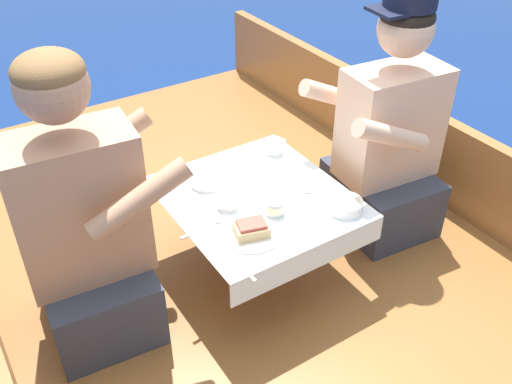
{
  "coord_description": "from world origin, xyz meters",
  "views": [
    {
      "loc": [
        -0.93,
        -1.55,
        1.86
      ],
      "look_at": [
        0.0,
        -0.11,
        0.64
      ],
      "focal_mm": 40.0,
      "sensor_mm": 36.0,
      "label": 1
    }
  ],
  "objects_px": {
    "person_port": "(85,229)",
    "person_starboard": "(387,141)",
    "sandwich": "(252,229)",
    "tin_can": "(276,207)",
    "coffee_cup_port": "(227,199)",
    "coffee_cup_starboard": "(274,146)"
  },
  "relations": [
    {
      "from": "sandwich",
      "to": "tin_can",
      "type": "xyz_separation_m",
      "value": [
        0.14,
        0.06,
        -0.0
      ]
    },
    {
      "from": "person_port",
      "to": "coffee_cup_port",
      "type": "bearing_deg",
      "value": -1.78
    },
    {
      "from": "coffee_cup_starboard",
      "to": "tin_can",
      "type": "distance_m",
      "value": 0.41
    },
    {
      "from": "coffee_cup_starboard",
      "to": "tin_can",
      "type": "height_order",
      "value": "coffee_cup_starboard"
    },
    {
      "from": "person_port",
      "to": "sandwich",
      "type": "bearing_deg",
      "value": -22.6
    },
    {
      "from": "person_starboard",
      "to": "tin_can",
      "type": "xyz_separation_m",
      "value": [
        -0.61,
        -0.09,
        -0.03
      ]
    },
    {
      "from": "coffee_cup_starboard",
      "to": "tin_can",
      "type": "relative_size",
      "value": 1.47
    },
    {
      "from": "person_port",
      "to": "sandwich",
      "type": "relative_size",
      "value": 7.81
    },
    {
      "from": "coffee_cup_starboard",
      "to": "sandwich",
      "type": "bearing_deg",
      "value": -132.19
    },
    {
      "from": "sandwich",
      "to": "tin_can",
      "type": "bearing_deg",
      "value": 23.67
    },
    {
      "from": "coffee_cup_starboard",
      "to": "tin_can",
      "type": "xyz_separation_m",
      "value": [
        -0.23,
        -0.35,
        -0.0
      ]
    },
    {
      "from": "coffee_cup_port",
      "to": "coffee_cup_starboard",
      "type": "height_order",
      "value": "same"
    },
    {
      "from": "person_starboard",
      "to": "coffee_cup_port",
      "type": "xyz_separation_m",
      "value": [
        -0.74,
        0.04,
        -0.03
      ]
    },
    {
      "from": "sandwich",
      "to": "coffee_cup_starboard",
      "type": "height_order",
      "value": "coffee_cup_starboard"
    },
    {
      "from": "person_starboard",
      "to": "coffee_cup_starboard",
      "type": "height_order",
      "value": "person_starboard"
    },
    {
      "from": "person_port",
      "to": "tin_can",
      "type": "bearing_deg",
      "value": -11.94
    },
    {
      "from": "person_port",
      "to": "person_starboard",
      "type": "relative_size",
      "value": 1.01
    },
    {
      "from": "coffee_cup_port",
      "to": "tin_can",
      "type": "xyz_separation_m",
      "value": [
        0.12,
        -0.13,
        -0.0
      ]
    },
    {
      "from": "person_port",
      "to": "sandwich",
      "type": "height_order",
      "value": "person_port"
    },
    {
      "from": "person_starboard",
      "to": "sandwich",
      "type": "relative_size",
      "value": 7.73
    },
    {
      "from": "person_port",
      "to": "coffee_cup_port",
      "type": "distance_m",
      "value": 0.5
    },
    {
      "from": "person_starboard",
      "to": "sandwich",
      "type": "xyz_separation_m",
      "value": [
        -0.75,
        -0.15,
        -0.03
      ]
    }
  ]
}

